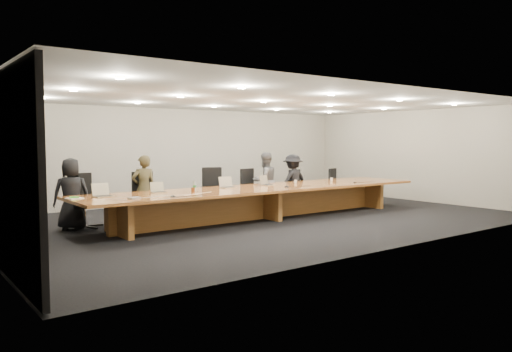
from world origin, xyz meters
The scene contains 27 objects.
ground centered at (0.00, 0.00, 0.00)m, with size 12.00×12.00×0.00m, color black.
back_wall centered at (0.00, 4.00, 1.40)m, with size 12.00×0.02×2.80m, color silver.
conference_table centered at (0.00, 0.00, 0.52)m, with size 9.00×1.80×0.75m.
chair_far_left centered at (-3.88, 1.16, 0.60)m, with size 0.61×0.61×1.19m, color black, non-canonical shape.
chair_left centered at (-2.49, 1.17, 0.58)m, with size 0.60×0.60×1.17m, color black, non-canonical shape.
chair_mid_left centered at (-0.58, 1.29, 0.60)m, with size 0.61×0.61×1.20m, color black, non-canonical shape.
chair_mid_right centered at (0.62, 1.25, 0.57)m, with size 0.58×0.58×1.14m, color black, non-canonical shape.
chair_right centered at (2.35, 1.32, 0.52)m, with size 0.53×0.53×1.05m, color black, non-canonical shape.
chair_far_right centered at (3.94, 1.32, 0.51)m, with size 0.52×0.52×1.03m, color black, non-canonical shape.
person_a centered at (-4.12, 1.22, 0.75)m, with size 0.73×0.48×1.50m, color black.
person_b centered at (-2.51, 1.22, 0.77)m, with size 0.56×0.37×1.53m, color #3B3620.
person_c centered at (1.00, 1.22, 0.77)m, with size 0.75×0.59×1.55m, color #525254.
person_d centered at (1.92, 1.14, 0.74)m, with size 0.95×0.55×1.48m, color black.
laptop_a centered at (-3.79, 0.28, 0.89)m, with size 0.35×0.26×0.28m, color #B6A98B, non-canonical shape.
laptop_b centered at (-2.56, 0.33, 0.87)m, with size 0.30×0.22×0.23m, color #C2B694, non-canonical shape.
laptop_c centered at (-0.77, 0.36, 0.89)m, with size 0.35×0.25×0.27m, color #C1B093, non-canonical shape.
laptop_d centered at (0.39, 0.33, 0.88)m, with size 0.33×0.24×0.26m, color tan, non-canonical shape.
water_bottle centered at (-1.81, 0.14, 0.86)m, with size 0.07×0.07×0.22m, color #ACBDB7.
amber_mug centered at (-1.91, 0.02, 0.80)m, with size 0.08×0.08×0.10m, color brown.
paper_cup_near centered at (1.35, 0.38, 0.79)m, with size 0.08×0.08×0.09m, color silver.
paper_cup_far centered at (2.62, 0.32, 0.79)m, with size 0.08×0.08×0.09m, color silver.
notepad centered at (-4.35, 0.27, 0.76)m, with size 0.28×0.23×0.02m, color white.
lime_gadget centered at (-4.36, 0.26, 0.78)m, with size 0.17×0.09×0.03m, color green.
av_box centered at (-3.44, -0.42, 0.77)m, with size 0.21×0.16×0.03m, color #B8B8BD.
mic_left centered at (-2.71, -0.58, 0.77)m, with size 0.13×0.13×0.03m, color black.
mic_center centered at (0.45, -0.32, 0.77)m, with size 0.13×0.13×0.03m, color black.
mic_right centered at (2.70, -0.45, 0.76)m, with size 0.11×0.11×0.03m, color black.
Camera 1 is at (-7.26, -9.34, 1.84)m, focal length 35.00 mm.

